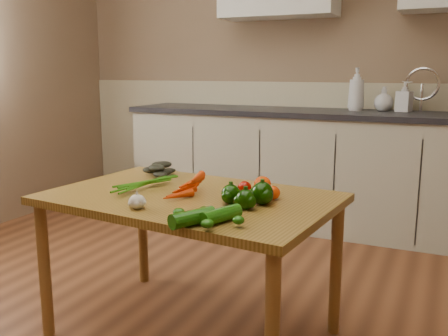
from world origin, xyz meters
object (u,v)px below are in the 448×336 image
at_px(tomato_b, 262,184).
at_px(soap_bottle_b, 404,97).
at_px(carrot_bunch, 174,186).
at_px(table, 190,211).
at_px(pepper_c, 246,199).
at_px(zucchini_a, 221,215).
at_px(pepper_b, 262,193).
at_px(leafy_greens, 158,167).
at_px(pepper_a, 231,194).
at_px(soap_bottle_a, 357,89).
at_px(tomato_a, 245,187).
at_px(tomato_c, 273,193).
at_px(soap_bottle_c, 384,99).
at_px(zucchini_b, 193,218).
at_px(garlic_bulb, 137,202).

bearing_deg(tomato_b, soap_bottle_b, 76.86).
relative_size(soap_bottle_b, carrot_bunch, 0.96).
bearing_deg(table, pepper_c, -13.69).
bearing_deg(zucchini_a, pepper_b, 80.38).
bearing_deg(table, leafy_greens, 145.77).
height_order(pepper_a, zucchini_a, pepper_a).
xyz_separation_m(soap_bottle_b, pepper_a, (-0.47, -2.05, -0.31)).
height_order(pepper_a, pepper_c, pepper_a).
distance_m(soap_bottle_a, tomato_a, 1.86).
relative_size(carrot_bunch, pepper_b, 2.49).
height_order(pepper_a, tomato_b, pepper_a).
xyz_separation_m(leafy_greens, tomato_c, (0.70, -0.21, -0.01)).
bearing_deg(table, soap_bottle_b, 76.49).
height_order(soap_bottle_a, tomato_c, soap_bottle_a).
relative_size(soap_bottle_c, pepper_a, 2.20).
bearing_deg(tomato_c, soap_bottle_c, 84.36).
bearing_deg(zucchini_b, tomato_a, 90.95).
bearing_deg(soap_bottle_b, zucchini_b, -175.72).
bearing_deg(carrot_bunch, pepper_c, -10.18).
distance_m(pepper_b, zucchini_b, 0.39).
distance_m(table, zucchini_a, 0.43).
bearing_deg(zucchini_b, zucchini_a, 45.16).
relative_size(carrot_bunch, tomato_c, 3.53).
bearing_deg(tomato_c, pepper_a, -133.94).
bearing_deg(soap_bottle_a, table, 62.62).
bearing_deg(carrot_bunch, zucchini_a, -33.73).
bearing_deg(carrot_bunch, soap_bottle_c, 78.25).
xyz_separation_m(pepper_b, tomato_b, (-0.07, 0.19, -0.01)).
bearing_deg(pepper_b, soap_bottle_c, 84.21).
bearing_deg(pepper_c, zucchini_a, -94.72).
xyz_separation_m(table, soap_bottle_a, (0.36, 1.94, 0.47)).
bearing_deg(leafy_greens, carrot_bunch, -47.49).
xyz_separation_m(carrot_bunch, garlic_bulb, (-0.00, -0.28, -0.00)).
bearing_deg(leafy_greens, tomato_a, -16.48).
relative_size(soap_bottle_b, garlic_bulb, 3.24).
height_order(soap_bottle_a, zucchini_a, soap_bottle_a).
bearing_deg(tomato_a, tomato_b, 44.80).
height_order(pepper_b, tomato_a, pepper_b).
bearing_deg(table, pepper_a, -9.62).
relative_size(soap_bottle_c, zucchini_b, 1.02).
distance_m(carrot_bunch, tomato_a, 0.32).
bearing_deg(tomato_b, zucchini_a, -87.47).
bearing_deg(carrot_bunch, tomato_b, 32.89).
bearing_deg(soap_bottle_c, zucchini_b, 111.79).
relative_size(pepper_b, zucchini_b, 0.53).
bearing_deg(pepper_a, table, 164.71).
height_order(pepper_c, zucchini_b, pepper_c).
height_order(carrot_bunch, tomato_a, carrot_bunch).
bearing_deg(garlic_bulb, tomato_b, 52.70).
distance_m(pepper_c, tomato_a, 0.25).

